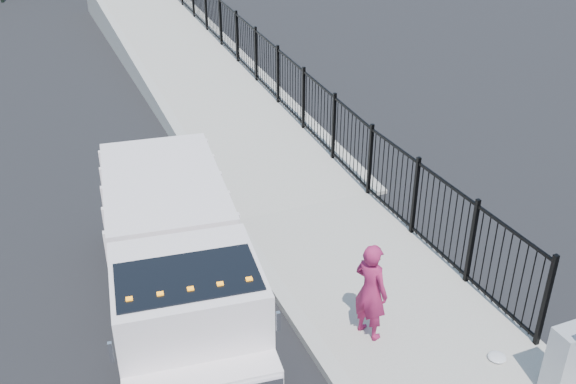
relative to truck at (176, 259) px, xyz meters
name	(u,v)px	position (x,y,z in m)	size (l,w,h in m)	color
ground	(303,331)	(1.95, -1.17, -1.35)	(120.00, 120.00, 0.00)	black
sidewalk	(458,372)	(3.88, -3.17, -1.29)	(3.55, 12.00, 0.12)	#9E998E
ramp	(188,70)	(4.08, 14.83, -1.35)	(3.95, 24.00, 1.70)	#9E998E
iron_fence	(256,72)	(5.50, 10.83, -0.45)	(0.10, 28.00, 1.80)	black
truck	(176,259)	(0.00, 0.00, 0.00)	(3.05, 7.21, 2.39)	black
worker	(371,291)	(2.93, -1.79, -0.30)	(0.68, 0.44, 1.86)	#901B48
utility_cabinet	(567,362)	(5.05, -4.20, -0.60)	(0.55, 0.40, 1.25)	gray
debris	(497,357)	(4.63, -3.21, -1.19)	(0.31, 0.31, 0.08)	silver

